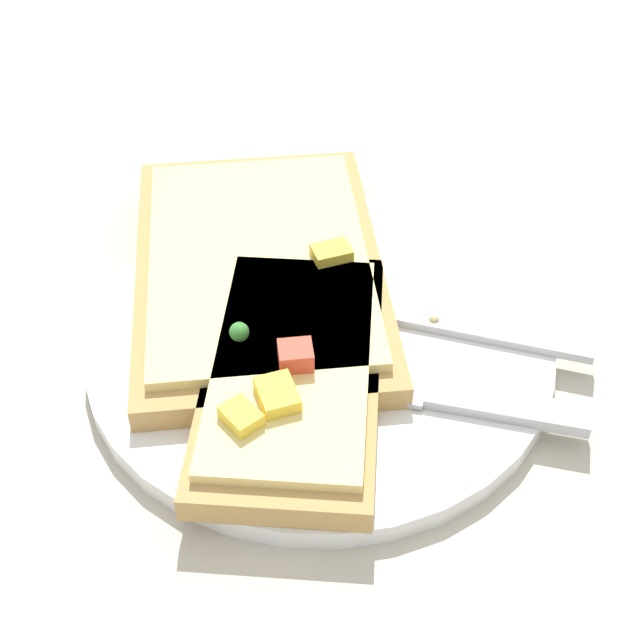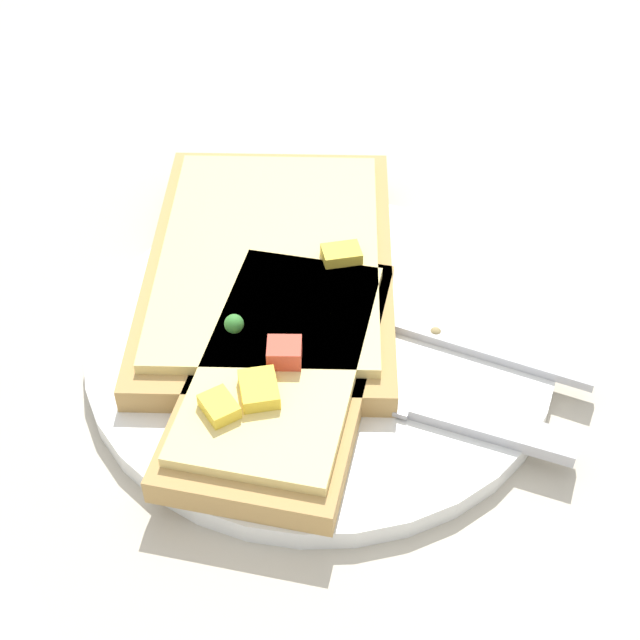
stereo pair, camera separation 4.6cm
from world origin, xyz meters
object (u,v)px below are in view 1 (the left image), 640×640
fork (355,307)px  pizza_slice_corner (292,372)px  plate (320,342)px  pizza_slice_main (259,268)px  knife (408,391)px

fork → pizza_slice_corner: (-0.01, 0.06, 0.01)m
pizza_slice_corner → fork: bearing=153.6°
plate → fork: bearing=-95.2°
pizza_slice_main → plate: bearing=-147.9°
plate → pizza_slice_main: pizza_slice_main is taller
pizza_slice_corner → plate: bearing=163.9°
plate → fork: fork is taller
knife → pizza_slice_corner: size_ratio=1.05×
knife → pizza_slice_main: size_ratio=0.79×
fork → pizza_slice_main: bearing=-8.6°
plate → pizza_slice_main: (0.05, -0.01, 0.02)m
fork → knife: 0.07m
plate → pizza_slice_corner: size_ratio=1.34×
plate → knife: (-0.06, 0.00, 0.01)m
fork → pizza_slice_corner: size_ratio=1.16×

